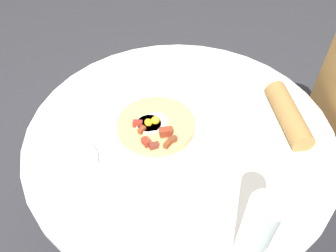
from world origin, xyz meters
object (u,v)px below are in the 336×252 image
object	(u,v)px
dining_table	(179,163)
pizza_plate	(156,129)
breakfast_pizza	(156,126)
water_glass	(242,113)
fork	(104,89)
knife	(114,89)
salt_shaker	(215,128)
water_bottle	(256,233)
bread_plate	(66,163)

from	to	relation	value
dining_table	pizza_plate	xyz separation A→B (m)	(0.00, -0.08, 0.18)
breakfast_pizza	water_glass	size ratio (longest dim) A/B	2.36
fork	knife	distance (m)	0.04
knife	fork	bearing A→B (deg)	-90.00
fork	salt_shaker	world-z (taller)	salt_shaker
breakfast_pizza	fork	bearing A→B (deg)	-135.30
breakfast_pizza	water_glass	distance (m)	0.27
dining_table	water_bottle	size ratio (longest dim) A/B	4.28
breakfast_pizza	fork	world-z (taller)	breakfast_pizza
fork	knife	world-z (taller)	same
pizza_plate	fork	size ratio (longest dim) A/B	1.59
bread_plate	water_bottle	bearing A→B (deg)	61.91
pizza_plate	knife	xyz separation A→B (m)	(-0.20, -0.16, 0.00)
pizza_plate	water_bottle	world-z (taller)	water_bottle
fork	knife	size ratio (longest dim) A/B	1.00
water_bottle	fork	bearing A→B (deg)	-144.11
dining_table	breakfast_pizza	world-z (taller)	breakfast_pizza
fork	water_glass	size ratio (longest dim) A/B	1.73
dining_table	fork	world-z (taller)	fork
pizza_plate	fork	bearing A→B (deg)	-134.67
water_glass	salt_shaker	size ratio (longest dim) A/B	2.06
water_glass	water_bottle	world-z (taller)	water_bottle
pizza_plate	bread_plate	bearing A→B (deg)	-62.11
bread_plate	knife	distance (m)	0.35
bread_plate	fork	xyz separation A→B (m)	(-0.33, 0.06, 0.00)
bread_plate	water_glass	xyz separation A→B (m)	(-0.17, 0.53, 0.05)
bread_plate	salt_shaker	world-z (taller)	salt_shaker
pizza_plate	bread_plate	size ratio (longest dim) A/B	1.53
water_bottle	bread_plate	bearing A→B (deg)	-118.09
pizza_plate	water_bottle	size ratio (longest dim) A/B	1.24
bread_plate	fork	world-z (taller)	bread_plate
bread_plate	breakfast_pizza	bearing A→B (deg)	117.50
dining_table	water_glass	xyz separation A→B (m)	(-0.03, 0.19, 0.23)
dining_table	bread_plate	bearing A→B (deg)	-67.39
breakfast_pizza	water_bottle	world-z (taller)	water_bottle
pizza_plate	bread_plate	distance (m)	0.29
water_glass	fork	bearing A→B (deg)	-109.31
dining_table	breakfast_pizza	xyz separation A→B (m)	(0.01, -0.08, 0.20)
fork	water_bottle	xyz separation A→B (m)	(0.59, 0.43, 0.11)
dining_table	breakfast_pizza	bearing A→B (deg)	-85.99
bread_plate	water_bottle	size ratio (longest dim) A/B	0.81
water_bottle	breakfast_pizza	bearing A→B (deg)	-149.40
breakfast_pizza	water_bottle	xyz separation A→B (m)	(0.40, 0.23, 0.09)
bread_plate	knife	world-z (taller)	bread_plate
breakfast_pizza	fork	size ratio (longest dim) A/B	1.37
water_bottle	water_glass	bearing A→B (deg)	175.16
salt_shaker	water_glass	bearing A→B (deg)	115.65
pizza_plate	knife	size ratio (longest dim) A/B	1.59
breakfast_pizza	water_glass	bearing A→B (deg)	97.17
bread_plate	dining_table	bearing A→B (deg)	112.61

